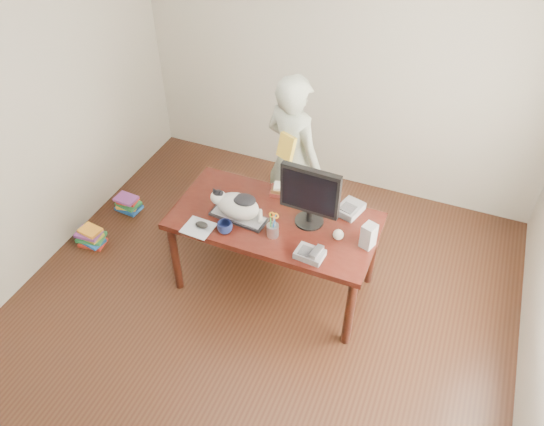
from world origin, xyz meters
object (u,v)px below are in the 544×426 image
at_px(book_pile_a, 91,237).
at_px(desk, 278,226).
at_px(pen_cup, 273,229).
at_px(person, 293,160).
at_px(baseball, 338,235).
at_px(mouse, 202,225).
at_px(calculator, 350,209).
at_px(monitor, 310,194).
at_px(cat, 236,205).
at_px(coffee_mug, 225,227).
at_px(speaker, 369,236).
at_px(keyboard, 239,217).
at_px(book_pile_b, 128,203).
at_px(phone, 310,254).
at_px(book_stack, 283,190).

bearing_deg(book_pile_a, desk, 9.03).
relative_size(pen_cup, person, 0.14).
relative_size(baseball, person, 0.05).
bearing_deg(desk, pen_cup, -77.22).
bearing_deg(baseball, desk, 168.74).
distance_m(mouse, calculator, 1.16).
bearing_deg(monitor, person, 122.07).
bearing_deg(cat, coffee_mug, -88.97).
height_order(mouse, person, person).
bearing_deg(monitor, pen_cup, -129.46).
xyz_separation_m(pen_cup, calculator, (0.46, 0.47, -0.03)).
xyz_separation_m(coffee_mug, speaker, (1.03, 0.26, 0.05)).
bearing_deg(keyboard, book_pile_a, -170.91).
distance_m(keyboard, book_pile_a, 1.64).
relative_size(coffee_mug, book_pile_b, 0.45).
relative_size(pen_cup, book_pile_b, 0.89).
xyz_separation_m(calculator, person, (-0.63, 0.41, 0.02)).
bearing_deg(keyboard, desk, 38.80).
height_order(keyboard, baseball, baseball).
distance_m(phone, person, 1.11).
height_order(phone, speaker, speaker).
bearing_deg(cat, book_pile_a, -170.90).
bearing_deg(pen_cup, book_stack, 102.52).
relative_size(coffee_mug, person, 0.07).
xyz_separation_m(desk, book_pile_a, (-1.75, -0.28, -0.51)).
bearing_deg(book_stack, book_pile_a, -172.68).
bearing_deg(keyboard, coffee_mug, -93.37).
bearing_deg(book_stack, monitor, -50.66).
bearing_deg(mouse, cat, 48.12).
distance_m(desk, mouse, 0.63).
xyz_separation_m(keyboard, calculator, (0.78, 0.40, 0.02)).
height_order(mouse, calculator, calculator).
xyz_separation_m(desk, baseball, (0.52, -0.10, 0.19)).
bearing_deg(speaker, desk, -168.43).
bearing_deg(desk, cat, -147.56).
bearing_deg(cat, person, 83.85).
distance_m(desk, calculator, 0.59).
height_order(pen_cup, book_stack, pen_cup).
height_order(cat, book_stack, cat).
xyz_separation_m(speaker, book_pile_a, (-2.49, -0.19, -0.76)).
relative_size(cat, book_stack, 1.88).
height_order(pen_cup, book_pile_a, pen_cup).
distance_m(cat, speaker, 1.02).
distance_m(monitor, coffee_mug, 0.68).
bearing_deg(baseball, speaker, 3.26).
height_order(monitor, calculator, monitor).
relative_size(pen_cup, calculator, 0.90).
height_order(keyboard, coffee_mug, coffee_mug).
bearing_deg(keyboard, monitor, 20.69).
bearing_deg(cat, desk, 37.54).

